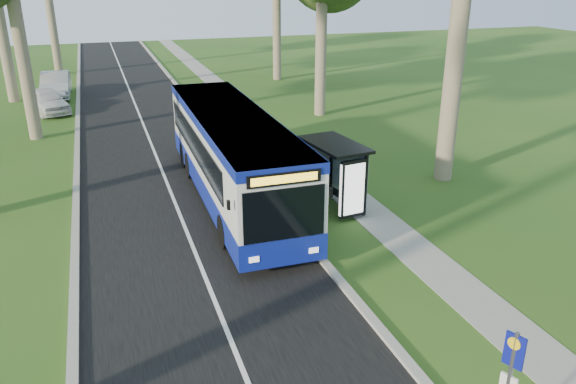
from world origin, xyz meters
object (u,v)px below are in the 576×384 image
at_px(bus_stop_sign, 509,380).
at_px(litter_bin, 289,176).
at_px(bus, 232,156).
at_px(car_white, 47,101).
at_px(bus_shelter, 342,165).
at_px(car_silver, 56,85).

distance_m(bus_stop_sign, litter_bin, 13.71).
bearing_deg(bus, car_white, 113.75).
bearing_deg(bus, bus_shelter, -33.66).
height_order(litter_bin, car_white, car_white).
relative_size(bus_stop_sign, litter_bin, 2.46).
bearing_deg(bus_stop_sign, bus, 74.04).
height_order(litter_bin, car_silver, car_silver).
xyz_separation_m(bus, car_silver, (-7.03, 21.79, -0.87)).
bearing_deg(car_white, litter_bin, -79.28).
bearing_deg(litter_bin, bus_shelter, -68.11).
distance_m(bus, litter_bin, 2.64).
xyz_separation_m(bus_shelter, car_silver, (-10.43, 24.11, -0.87)).
height_order(bus_stop_sign, car_silver, bus_stop_sign).
bearing_deg(car_white, car_silver, 66.56).
bearing_deg(bus, car_silver, 108.43).
bearing_deg(bus_shelter, bus, 138.57).
relative_size(bus, litter_bin, 11.96).
height_order(bus, car_white, bus).
bearing_deg(car_white, bus, -86.01).
distance_m(bus, car_white, 18.73).
bearing_deg(bus, litter_bin, 8.95).
height_order(bus, bus_stop_sign, bus).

